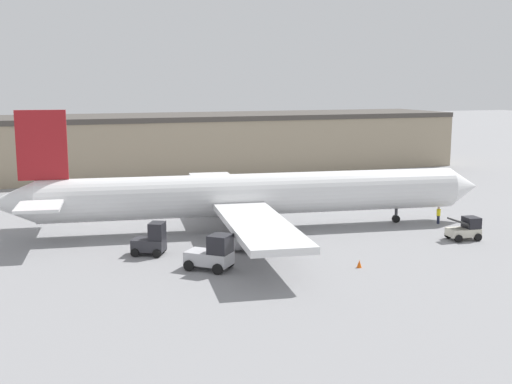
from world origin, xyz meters
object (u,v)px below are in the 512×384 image
object	(u,v)px
baggage_tug	(213,254)
airplane	(245,195)
ground_crew_worker	(438,215)
safety_cone_near	(359,264)
pushback_tug	(152,241)
belt_loader_truck	(465,229)

from	to	relation	value
baggage_tug	airplane	bearing A→B (deg)	103.10
ground_crew_worker	safety_cone_near	bearing A→B (deg)	107.75
airplane	baggage_tug	size ratio (longest dim) A/B	12.40
pushback_tug	belt_loader_truck	bearing A→B (deg)	18.43
belt_loader_truck	airplane	bearing A→B (deg)	154.56
pushback_tug	safety_cone_near	distance (m)	15.71
ground_crew_worker	safety_cone_near	xyz separation A→B (m)	(-13.96, -10.17, -0.59)
safety_cone_near	belt_loader_truck	bearing A→B (deg)	19.08
ground_crew_worker	belt_loader_truck	size ratio (longest dim) A/B	0.59
ground_crew_worker	baggage_tug	distance (m)	24.95
ground_crew_worker	airplane	bearing A→B (deg)	59.40
pushback_tug	safety_cone_near	bearing A→B (deg)	-5.05
belt_loader_truck	safety_cone_near	world-z (taller)	belt_loader_truck
ground_crew_worker	baggage_tug	world-z (taller)	baggage_tug
pushback_tug	ground_crew_worker	bearing A→B (deg)	31.27
ground_crew_worker	safety_cone_near	world-z (taller)	ground_crew_worker
safety_cone_near	baggage_tug	bearing A→B (deg)	163.07
pushback_tug	safety_cone_near	size ratio (longest dim) A/B	5.32
belt_loader_truck	baggage_tug	bearing A→B (deg)	-171.13
airplane	safety_cone_near	bearing A→B (deg)	-67.09
baggage_tug	belt_loader_truck	bearing A→B (deg)	45.79
ground_crew_worker	safety_cone_near	size ratio (longest dim) A/B	2.94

